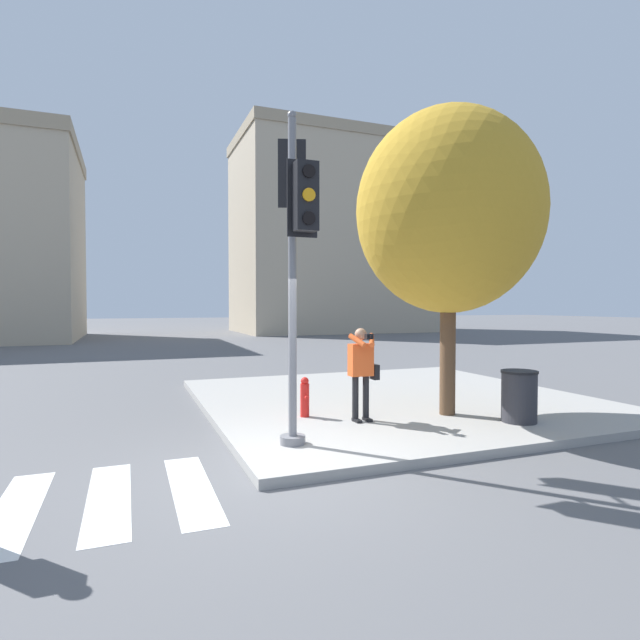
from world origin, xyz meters
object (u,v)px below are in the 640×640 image
Objects in this scene: traffic_signal_pole at (296,227)px; trash_bin at (519,396)px; person_photographer at (362,366)px; street_tree at (449,212)px; fire_hydrant at (305,397)px.

traffic_signal_pole is 4.77m from trash_bin.
traffic_signal_pole is at bearing 178.55° from trash_bin.
person_photographer is 0.29× the size of street_tree.
traffic_signal_pole is 5.39× the size of trash_bin.
street_tree is at bearing -16.90° from fire_hydrant.
trash_bin is (3.27, -1.69, 0.09)m from fire_hydrant.
street_tree reaches higher than person_photographer.
trash_bin is (2.46, -1.04, -0.51)m from person_photographer.
traffic_signal_pole is 0.86× the size of street_tree.
person_photographer is at bearing 32.17° from traffic_signal_pole.
street_tree is at bearing -3.64° from person_photographer.
street_tree is (1.68, -0.11, 2.72)m from person_photographer.
street_tree is (3.18, 0.84, 0.57)m from traffic_signal_pole.
trash_bin is at bearing -23.00° from person_photographer.
traffic_signal_pole is 3.25m from fire_hydrant.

